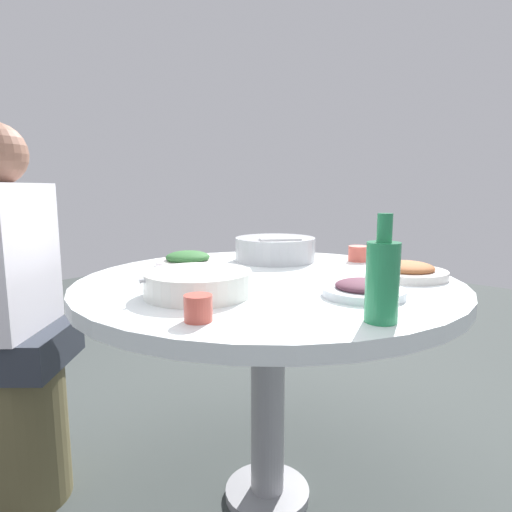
# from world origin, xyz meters

# --- Properties ---
(ground) EXTENTS (8.00, 8.00, 0.00)m
(ground) POSITION_xyz_m (0.00, 0.00, 0.00)
(ground) COLOR #3C4241
(round_dining_table) EXTENTS (1.17, 1.17, 0.75)m
(round_dining_table) POSITION_xyz_m (0.00, 0.00, 0.66)
(round_dining_table) COLOR #99999E
(round_dining_table) RESTS_ON ground
(rice_bowl) EXTENTS (0.31, 0.31, 0.10)m
(rice_bowl) POSITION_xyz_m (-0.28, -0.20, 0.80)
(rice_bowl) COLOR #B2B5BA
(rice_bowl) RESTS_ON round_dining_table
(soup_bowl) EXTENTS (0.30, 0.28, 0.06)m
(soup_bowl) POSITION_xyz_m (0.29, 0.00, 0.78)
(soup_bowl) COLOR white
(soup_bowl) RESTS_ON round_dining_table
(dish_eggplant) EXTENTS (0.22, 0.22, 0.04)m
(dish_eggplant) POSITION_xyz_m (0.01, 0.33, 0.77)
(dish_eggplant) COLOR silver
(dish_eggplant) RESTS_ON round_dining_table
(dish_stirfry) EXTENTS (0.25, 0.25, 0.05)m
(dish_stirfry) POSITION_xyz_m (-0.30, 0.32, 0.78)
(dish_stirfry) COLOR silver
(dish_stirfry) RESTS_ON round_dining_table
(dish_greens) EXTENTS (0.23, 0.23, 0.05)m
(dish_greens) POSITION_xyz_m (0.03, -0.36, 0.78)
(dish_greens) COLOR white
(dish_greens) RESTS_ON round_dining_table
(green_bottle) EXTENTS (0.07, 0.07, 0.23)m
(green_bottle) POSITION_xyz_m (0.18, 0.46, 0.85)
(green_bottle) COLOR #268852
(green_bottle) RESTS_ON round_dining_table
(tea_cup_near) EXTENTS (0.06, 0.06, 0.06)m
(tea_cup_near) POSITION_xyz_m (0.44, 0.17, 0.78)
(tea_cup_near) COLOR #C85244
(tea_cup_near) RESTS_ON round_dining_table
(tea_cup_far) EXTENTS (0.08, 0.08, 0.06)m
(tea_cup_far) POSITION_xyz_m (-0.48, 0.05, 0.78)
(tea_cup_far) COLOR #CB5446
(tea_cup_far) RESTS_ON round_dining_table
(stool_for_diner_left) EXTENTS (0.30, 0.30, 0.47)m
(stool_for_diner_left) POSITION_xyz_m (0.55, -0.61, 0.23)
(stool_for_diner_left) COLOR brown
(stool_for_diner_left) RESTS_ON ground
(diner_left) EXTENTS (0.47, 0.47, 0.76)m
(diner_left) POSITION_xyz_m (0.55, -0.61, 0.79)
(diner_left) COLOR #2D333D
(diner_left) RESTS_ON stool_for_diner_left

